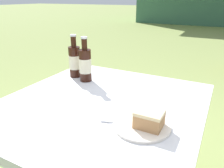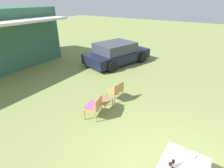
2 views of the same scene
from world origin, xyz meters
name	(u,v)px [view 2 (image 2 of 2)]	position (x,y,z in m)	size (l,w,h in m)	color
parked_car	(117,53)	(6.04, 5.36, 0.62)	(4.38, 2.92, 1.28)	black
wicker_chair_cushioned	(94,105)	(0.93, 3.06, 0.46)	(0.67, 0.59, 0.77)	#B2844C
wicker_chair_plain	(116,90)	(2.26, 3.03, 0.46)	(0.62, 0.53, 0.77)	#B2844C
garden_side_table	(105,101)	(1.46, 2.99, 0.36)	(0.53, 0.38, 0.42)	#996B42
patio_table	(184,166)	(0.00, 0.00, 0.63)	(0.85, 0.89, 0.69)	silver
cake_on_plate	(193,157)	(0.24, -0.10, 0.72)	(0.21, 0.21, 0.07)	silver
cola_bottle_near	(173,164)	(-0.21, 0.19, 0.79)	(0.07, 0.07, 0.24)	black
cola_bottle_far	(170,166)	(-0.30, 0.22, 0.79)	(0.07, 0.07, 0.24)	black
fork	(192,161)	(0.16, -0.12, 0.70)	(0.17, 0.06, 0.01)	silver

